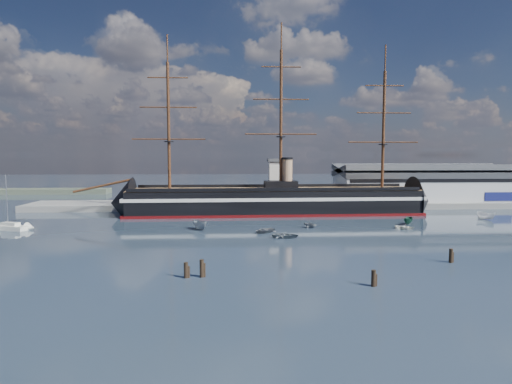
{
  "coord_description": "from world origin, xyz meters",
  "views": [
    {
      "loc": [
        -11.71,
        -71.09,
        18.18
      ],
      "look_at": [
        -5.62,
        35.0,
        9.0
      ],
      "focal_mm": 30.0,
      "sensor_mm": 36.0,
      "label": 1
    }
  ],
  "objects": [
    {
      "name": "quay",
      "position": [
        10.0,
        76.0,
        0.0
      ],
      "size": [
        180.0,
        18.0,
        2.0
      ],
      "primitive_type": "cube",
      "color": "slate",
      "rests_on": "ground"
    },
    {
      "name": "motorboat_f",
      "position": [
        60.24,
        44.92,
        0.0
      ],
      "size": [
        7.08,
        4.68,
        2.66
      ],
      "primitive_type": "imported",
      "rotation": [
        0.0,
        0.0,
        0.37
      ],
      "color": "white",
      "rests_on": "ground"
    },
    {
      "name": "warship",
      "position": [
        -0.29,
        60.0,
        4.04
      ],
      "size": [
        113.03,
        17.92,
        53.94
      ],
      "rotation": [
        0.0,
        0.0,
        0.02
      ],
      "color": "black",
      "rests_on": "ground"
    },
    {
      "name": "sailboat",
      "position": [
        -65.42,
        34.78,
        0.86
      ],
      "size": [
        8.78,
        5.31,
        13.52
      ],
      "rotation": [
        0.0,
        0.0,
        -0.36
      ],
      "color": "white",
      "rests_on": "ground"
    },
    {
      "name": "piling_extra",
      "position": [
        -16.22,
        -8.27,
        0.0
      ],
      "size": [
        0.64,
        0.64,
        3.4
      ],
      "primitive_type": "cylinder",
      "color": "black",
      "rests_on": "ground"
    },
    {
      "name": "motorboat_a",
      "position": [
        -19.46,
        32.76,
        0.0
      ],
      "size": [
        7.31,
        5.65,
        2.78
      ],
      "primitive_type": "imported",
      "rotation": [
        0.0,
        0.0,
        0.52
      ],
      "color": "gray",
      "rests_on": "ground"
    },
    {
      "name": "motorboat_e",
      "position": [
        30.92,
        30.87,
        0.0
      ],
      "size": [
        2.78,
        2.93,
        1.35
      ],
      "primitive_type": "imported",
      "rotation": [
        0.0,
        0.0,
        0.84
      ],
      "color": "white",
      "rests_on": "ground"
    },
    {
      "name": "ground",
      "position": [
        0.0,
        40.0,
        0.0
      ],
      "size": [
        600.0,
        600.0,
        0.0
      ],
      "primitive_type": "plane",
      "color": "#1D2D39",
      "rests_on": "ground"
    },
    {
      "name": "piling_near_right",
      "position": [
        25.38,
        -1.91,
        0.0
      ],
      "size": [
        0.64,
        0.64,
        3.08
      ],
      "primitive_type": "cylinder",
      "color": "black",
      "rests_on": "ground"
    },
    {
      "name": "motorboat_g",
      "position": [
        -4.11,
        27.69,
        0.0
      ],
      "size": [
        3.32,
        3.58,
        1.63
      ],
      "primitive_type": "imported",
      "rotation": [
        0.0,
        0.0,
        -0.87
      ],
      "color": "slate",
      "rests_on": "ground"
    },
    {
      "name": "motorboat_b",
      "position": [
        0.06,
        21.13,
        0.0
      ],
      "size": [
        2.18,
        3.88,
        1.71
      ],
      "primitive_type": "imported",
      "rotation": [
        0.0,
        0.0,
        1.36
      ],
      "color": "slate",
      "rests_on": "ground"
    },
    {
      "name": "motorboat_d",
      "position": [
        7.85,
        33.82,
        0.0
      ],
      "size": [
        6.2,
        6.11,
        2.23
      ],
      "primitive_type": "imported",
      "rotation": [
        0.0,
        0.0,
        0.77
      ],
      "color": "slate",
      "rests_on": "ground"
    },
    {
      "name": "motorboat_c",
      "position": [
        34.63,
        37.53,
        0.0
      ],
      "size": [
        6.06,
        5.12,
        2.35
      ],
      "primitive_type": "imported",
      "rotation": [
        0.0,
        0.0,
        -0.61
      ],
      "color": "#164430",
      "rests_on": "ground"
    },
    {
      "name": "quay_tower",
      "position": [
        3.0,
        73.0,
        9.75
      ],
      "size": [
        5.0,
        5.0,
        15.0
      ],
      "color": "silver",
      "rests_on": "ground"
    },
    {
      "name": "warehouse",
      "position": [
        58.0,
        80.0,
        7.98
      ],
      "size": [
        63.0,
        21.0,
        11.6
      ],
      "color": "#B7BABC",
      "rests_on": "ground"
    },
    {
      "name": "piling_near_left",
      "position": [
        -18.53,
        -8.52,
        0.0
      ],
      "size": [
        0.64,
        0.64,
        3.05
      ],
      "primitive_type": "cylinder",
      "color": "black",
      "rests_on": "ground"
    },
    {
      "name": "piling_near_mid",
      "position": [
        7.9,
        -14.13,
        0.0
      ],
      "size": [
        0.64,
        0.64,
        3.02
      ],
      "primitive_type": "cylinder",
      "color": "black",
      "rests_on": "ground"
    }
  ]
}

